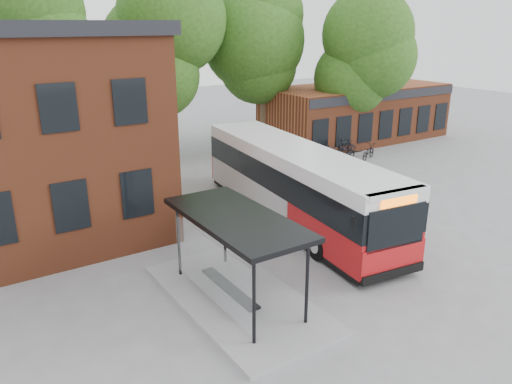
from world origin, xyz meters
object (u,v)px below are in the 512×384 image
bicycle_2 (320,152)px  bicycle_5 (343,152)px  bicycle_1 (320,154)px  bicycle_3 (329,156)px  bus_shelter (237,258)px  bicycle_6 (368,152)px  bicycle_0 (301,155)px  bicycle_7 (345,147)px  bicycle_4 (344,156)px  city_bus (295,185)px

bicycle_2 → bicycle_5: (1.20, -0.89, -0.00)m
bicycle_1 → bicycle_3: (0.26, -0.57, 0.01)m
bus_shelter → bicycle_6: 19.02m
bus_shelter → bicycle_6: (16.05, 10.16, -0.95)m
bicycle_5 → bicycle_0: bearing=95.9°
bicycle_6 → bicycle_7: bicycle_7 is taller
bicycle_4 → bicycle_5: bearing=-48.9°
bicycle_1 → city_bus: bearing=141.9°
bus_shelter → bicycle_5: 18.41m
bicycle_1 → bicycle_7: bearing=-67.1°
bicycle_0 → bicycle_2: (1.65, 0.11, -0.00)m
bicycle_6 → bicycle_7: 1.78m
bus_shelter → bicycle_3: bearing=38.9°
bus_shelter → bicycle_3: size_ratio=3.80×
bicycle_4 → bicycle_5: 0.74m
bicycle_4 → bus_shelter: bearing=115.4°
bicycle_0 → bicycle_1: size_ratio=1.03×
bicycle_2 → bicycle_4: size_ratio=1.19×
bicycle_7 → bicycle_5: bearing=141.4°
bicycle_7 → bicycle_3: bearing=127.2°
bicycle_0 → bicycle_5: 2.95m
city_bus → bicycle_2: city_bus is taller
bicycle_6 → bicycle_1: bearing=46.8°
bus_shelter → bicycle_1: bearing=41.0°
bicycle_5 → bicycle_7: (0.96, 0.84, 0.03)m
bicycle_0 → bicycle_7: size_ratio=1.08×
bicycle_5 → bicycle_1: bearing=106.5°
city_bus → bicycle_0: city_bus is taller
bicycle_5 → city_bus: bearing=147.6°
bicycle_0 → bicycle_1: 1.23m
bus_shelter → city_bus: (5.62, 4.38, 0.21)m
bicycle_0 → bicycle_4: (2.39, -1.36, -0.08)m
city_bus → bicycle_4: bearing=41.9°
bus_shelter → bicycle_0: 16.77m
bus_shelter → bicycle_4: 17.70m
bus_shelter → bicycle_5: bearing=37.0°
bus_shelter → bicycle_4: size_ratio=4.48×
bicycle_1 → bicycle_5: size_ratio=1.13×
bicycle_1 → bicycle_6: (3.15, -1.04, -0.05)m
bicycle_6 → bicycle_5: bearing=31.9°
bicycle_3 → bicycle_5: bicycle_3 is taller
bicycle_4 → bicycle_7: bearing=-55.9°
bicycle_2 → bicycle_1: bearing=166.5°
bicycle_2 → bicycle_5: bearing=-101.7°
bicycle_0 → bus_shelter: bearing=110.6°
bicycle_1 → bicycle_6: 3.32m
bicycle_1 → bicycle_5: (1.79, -0.15, -0.06)m
bicycle_4 → bicycle_6: (1.82, -0.31, 0.09)m
bicycle_4 → bicycle_7: (1.42, 1.42, 0.11)m
bus_shelter → bicycle_2: 18.04m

